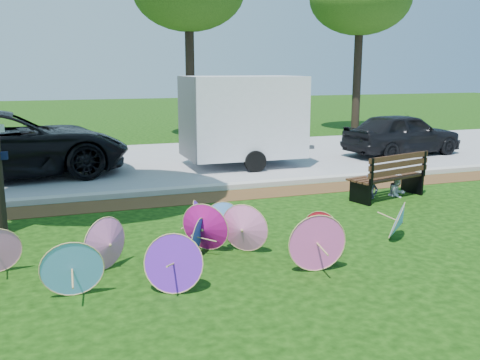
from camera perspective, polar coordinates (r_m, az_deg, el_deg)
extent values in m
plane|color=black|center=(7.54, 1.45, -9.93)|extent=(90.00, 90.00, 0.00)
cube|color=#472D16|center=(11.67, -6.39, -2.10)|extent=(90.00, 1.00, 0.01)
cube|color=#B7B5AD|center=(12.32, -7.13, -1.11)|extent=(90.00, 0.30, 0.12)
cube|color=gray|center=(16.33, -10.23, 1.79)|extent=(90.00, 8.00, 0.01)
cone|color=pink|center=(7.75, -13.95, -6.65)|extent=(0.69, 0.56, 0.77)
cone|color=#FF56BA|center=(7.58, 8.09, -6.56)|extent=(0.85, 0.28, 0.84)
cone|color=#651EC2|center=(8.82, -3.78, -4.19)|extent=(0.59, 0.81, 0.72)
cone|color=#651EC2|center=(6.94, -7.03, -8.58)|extent=(0.83, 0.59, 0.77)
cone|color=#5CA7F2|center=(8.95, -1.87, -4.29)|extent=(0.64, 0.18, 0.63)
cone|color=#BC0F7E|center=(8.27, -3.89, -5.09)|extent=(0.75, 0.69, 0.80)
cone|color=#5CA7F2|center=(7.00, -17.48, -8.86)|extent=(0.79, 0.31, 0.79)
cone|color=#5CA7F2|center=(7.94, 9.13, -6.80)|extent=(0.54, 0.57, 0.56)
cone|color=blue|center=(8.15, -4.87, -6.04)|extent=(0.47, 0.61, 0.61)
cone|color=pink|center=(8.21, 0.35, -5.22)|extent=(0.70, 0.65, 0.78)
cone|color=red|center=(8.76, 8.66, -4.98)|extent=(0.50, 0.47, 0.57)
cone|color=#651EC2|center=(7.93, 7.58, -6.40)|extent=(0.66, 0.29, 0.66)
cone|color=#5CA7F2|center=(9.27, 16.67, -4.07)|extent=(0.67, 0.72, 0.67)
imported|color=black|center=(15.06, -23.91, 3.47)|extent=(6.63, 3.72, 1.75)
imported|color=black|center=(18.32, 16.92, 4.71)|extent=(4.24, 2.12, 1.39)
cube|color=white|center=(15.47, 0.31, 6.79)|extent=(3.28, 2.10, 2.88)
imported|color=#353848|center=(11.98, 13.81, 0.49)|extent=(0.38, 0.25, 1.03)
imported|color=#B4B3BD|center=(12.37, 16.53, 0.66)|extent=(0.58, 0.51, 1.01)
cylinder|color=black|center=(21.83, -5.34, 10.98)|extent=(0.36, 0.36, 5.00)
cylinder|color=black|center=(24.66, 12.39, 10.85)|extent=(0.36, 0.36, 5.00)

